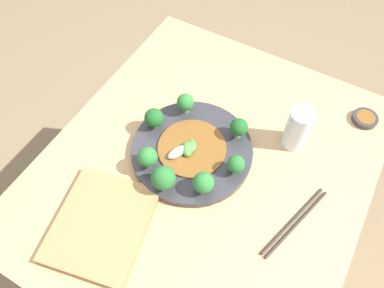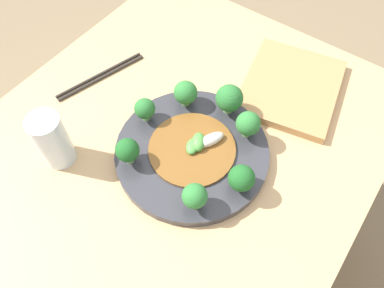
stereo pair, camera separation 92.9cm
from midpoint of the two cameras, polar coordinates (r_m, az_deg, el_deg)
ground_plane at (r=1.51m, az=2.57°, el=-32.57°), size 8.00×8.00×0.00m
table at (r=1.13m, az=3.44°, el=-32.27°), size 0.91×0.78×0.77m
plate at (r=0.73m, az=1.91°, el=-28.74°), size 0.31×0.31×0.02m
broccoli_south at (r=0.70m, az=12.48°, el=-33.37°), size 0.04×0.04×0.06m
broccoli_west at (r=0.68m, az=-4.71°, el=-37.35°), size 0.06×0.06×0.07m
broccoli_northwest at (r=0.69m, az=-8.42°, el=-32.24°), size 0.05×0.05×0.06m
broccoli_southeast at (r=0.70m, az=12.66°, el=-24.67°), size 0.05×0.05×0.06m
broccoli_southwest at (r=0.69m, az=5.06°, el=-38.10°), size 0.05×0.05×0.06m
broccoli_northeast at (r=0.70m, az=0.32°, el=-18.68°), size 0.05×0.05×0.06m
broccoli_north at (r=0.70m, az=-6.79°, el=-22.40°), size 0.05×0.05×0.06m
stirfry_center at (r=0.72m, az=1.40°, el=-28.97°), size 0.18×0.18×0.02m
drinking_glass at (r=0.74m, az=24.92°, el=-23.49°), size 0.06×0.06×0.12m
chopsticks at (r=0.79m, az=25.53°, el=-40.63°), size 0.22×0.08×0.01m
sauce_dish at (r=0.90m, az=35.20°, el=-17.16°), size 0.07×0.07×0.02m
cutting_board at (r=0.77m, az=-19.17°, el=-42.63°), size 0.28×0.25×0.02m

